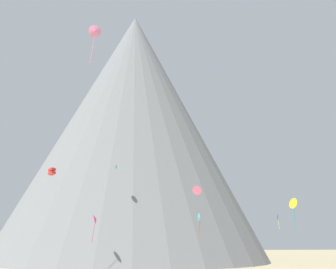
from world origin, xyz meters
name	(u,v)px	position (x,y,z in m)	size (l,w,h in m)	color
rock_massif	(134,134)	(-6.01, 73.71, 33.04)	(90.85, 90.85, 68.03)	slate
kite_cyan_low	(198,218)	(3.60, 35.48, 8.76)	(0.41, 1.32, 4.07)	#33BCDB
kite_green_mid	(116,167)	(-10.46, 43.08, 18.46)	(0.58, 1.31, 1.29)	green
kite_rainbow_low	(197,190)	(2.76, 31.97, 12.95)	(1.64, 1.31, 1.48)	#E5668C
kite_indigo_low	(278,219)	(23.41, 50.09, 9.39)	(0.38, 0.62, 2.97)	#5138B2
kite_magenta_low	(95,219)	(-13.65, 37.86, 8.47)	(1.08, 1.92, 4.69)	#D1339E
kite_red_low	(52,172)	(-18.75, 21.22, 13.82)	(1.08, 1.07, 0.96)	red
kite_yellow_low	(294,204)	(18.84, 31.45, 10.85)	(1.23, 1.89, 5.66)	yellow
kite_pink_high	(95,31)	(-14.25, 23.36, 35.73)	(1.98, 0.93, 6.31)	pink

